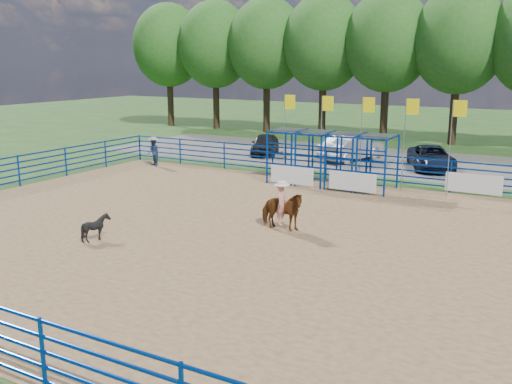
% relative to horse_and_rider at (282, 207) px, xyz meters
% --- Properties ---
extents(ground, '(120.00, 120.00, 0.00)m').
position_rel_horse_and_rider_xyz_m(ground, '(0.96, -1.10, -0.87)').
color(ground, '#395F26').
rests_on(ground, ground).
extents(arena_dirt, '(30.00, 20.00, 0.02)m').
position_rel_horse_and_rider_xyz_m(arena_dirt, '(0.96, -1.10, -0.86)').
color(arena_dirt, '#9C774E').
rests_on(arena_dirt, ground).
extents(gravel_strip, '(40.00, 10.00, 0.01)m').
position_rel_horse_and_rider_xyz_m(gravel_strip, '(0.96, 15.90, -0.86)').
color(gravel_strip, slate).
rests_on(gravel_strip, ground).
extents(horse_and_rider, '(1.70, 0.84, 2.44)m').
position_rel_horse_and_rider_xyz_m(horse_and_rider, '(0.00, 0.00, 0.00)').
color(horse_and_rider, brown).
rests_on(horse_and_rider, arena_dirt).
extents(calf, '(1.05, 1.00, 0.90)m').
position_rel_horse_and_rider_xyz_m(calf, '(-4.78, -4.06, -0.40)').
color(calf, black).
rests_on(calf, arena_dirt).
extents(spectator_cowboy, '(0.95, 0.89, 1.61)m').
position_rel_horse_and_rider_xyz_m(spectator_cowboy, '(-11.92, 7.61, -0.03)').
color(spectator_cowboy, navy).
rests_on(spectator_cowboy, arena_dirt).
extents(car_a, '(2.83, 4.11, 1.30)m').
position_rel_horse_and_rider_xyz_m(car_a, '(-8.51, 14.46, -0.21)').
color(car_a, black).
rests_on(car_a, gravel_strip).
extents(car_b, '(2.86, 4.84, 1.51)m').
position_rel_horse_and_rider_xyz_m(car_b, '(-2.92, 14.99, -0.10)').
color(car_b, gray).
rests_on(car_b, gravel_strip).
extents(car_c, '(3.68, 4.99, 1.26)m').
position_rel_horse_and_rider_xyz_m(car_c, '(1.86, 14.50, -0.23)').
color(car_c, black).
rests_on(car_c, gravel_strip).
extents(perimeter_fence, '(30.10, 20.10, 1.50)m').
position_rel_horse_and_rider_xyz_m(perimeter_fence, '(0.96, -1.10, -0.12)').
color(perimeter_fence, '#062F92').
rests_on(perimeter_fence, ground).
extents(chute_assembly, '(19.32, 2.41, 4.20)m').
position_rel_horse_and_rider_xyz_m(chute_assembly, '(-0.94, 7.73, 0.39)').
color(chute_assembly, '#062F92').
rests_on(chute_assembly, ground).
extents(treeline, '(56.40, 6.40, 11.24)m').
position_rel_horse_and_rider_xyz_m(treeline, '(0.96, 24.90, 6.67)').
color(treeline, '#3F2B19').
rests_on(treeline, ground).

